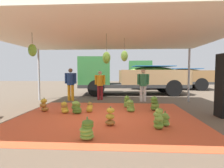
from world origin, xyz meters
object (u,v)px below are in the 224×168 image
object	(u,v)px
banana_bunch_8	(44,106)
banana_bunch_4	(165,120)
banana_bunch_9	(130,106)
banana_bunch_10	(90,107)
banana_bunch_1	(155,104)
banana_bunch_7	(127,102)
banana_bunch_3	(110,117)
worker_1	(100,83)
cargo_truck_far	(166,75)
banana_bunch_2	(87,130)
banana_bunch_6	(76,108)
worker_0	(143,83)
cargo_truck_main	(129,76)
banana_bunch_5	(65,108)
worker_2	(71,82)
banana_bunch_0	(158,119)

from	to	relation	value
banana_bunch_8	banana_bunch_4	bearing A→B (deg)	-21.06
banana_bunch_9	banana_bunch_4	bearing A→B (deg)	-63.22
banana_bunch_9	banana_bunch_10	bearing A→B (deg)	-173.60
banana_bunch_1	banana_bunch_7	world-z (taller)	banana_bunch_1
banana_bunch_3	banana_bunch_9	world-z (taller)	banana_bunch_3
banana_bunch_3	banana_bunch_4	xyz separation A→B (m)	(1.48, 0.03, -0.05)
worker_1	banana_bunch_7	bearing A→B (deg)	-56.95
cargo_truck_far	banana_bunch_9	bearing A→B (deg)	-110.09
banana_bunch_7	banana_bunch_2	bearing A→B (deg)	-104.54
banana_bunch_10	banana_bunch_6	bearing A→B (deg)	-150.93
banana_bunch_4	worker_0	bearing A→B (deg)	91.98
cargo_truck_main	banana_bunch_3	bearing A→B (deg)	-95.90
banana_bunch_4	banana_bunch_8	size ratio (longest dim) A/B	0.80
banana_bunch_3	banana_bunch_7	world-z (taller)	banana_bunch_3
banana_bunch_10	worker_0	bearing A→B (deg)	49.78
banana_bunch_8	worker_1	distance (m)	3.54
banana_bunch_3	cargo_truck_main	xyz separation A→B (m)	(0.73, 7.06, 0.99)
banana_bunch_3	cargo_truck_main	size ratio (longest dim) A/B	0.07
banana_bunch_2	worker_0	bearing A→B (deg)	71.34
banana_bunch_2	worker_1	distance (m)	5.75
banana_bunch_6	banana_bunch_9	bearing A→B (deg)	11.92
banana_bunch_6	banana_bunch_5	bearing A→B (deg)	174.15
banana_bunch_3	banana_bunch_8	distance (m)	3.02
banana_bunch_9	worker_0	bearing A→B (deg)	73.57
banana_bunch_5	cargo_truck_main	distance (m)	6.27
banana_bunch_10	worker_0	size ratio (longest dim) A/B	0.26
banana_bunch_9	worker_0	world-z (taller)	worker_0
banana_bunch_3	cargo_truck_far	world-z (taller)	cargo_truck_far
banana_bunch_3	cargo_truck_far	bearing A→B (deg)	69.96
cargo_truck_far	cargo_truck_main	bearing A→B (deg)	-130.09
banana_bunch_8	banana_bunch_9	world-z (taller)	banana_bunch_8
banana_bunch_3	banana_bunch_6	world-z (taller)	banana_bunch_3
banana_bunch_7	banana_bunch_10	world-z (taller)	banana_bunch_7
banana_bunch_1	cargo_truck_far	size ratio (longest dim) A/B	0.08
banana_bunch_9	banana_bunch_10	distance (m)	1.49
banana_bunch_6	worker_2	size ratio (longest dim) A/B	0.29
banana_bunch_6	worker_1	bearing A→B (deg)	82.78
banana_bunch_4	banana_bunch_5	xyz separation A→B (m)	(-3.21, 1.35, 0.02)
banana_bunch_0	banana_bunch_9	bearing A→B (deg)	107.87
cargo_truck_main	worker_1	distance (m)	2.93
cargo_truck_main	worker_1	world-z (taller)	cargo_truck_main
banana_bunch_2	worker_0	distance (m)	5.58
banana_bunch_10	banana_bunch_0	bearing A→B (deg)	-40.45
banana_bunch_1	cargo_truck_main	xyz separation A→B (m)	(-0.82, 5.06, 0.96)
banana_bunch_10	cargo_truck_main	distance (m)	5.81
banana_bunch_4	cargo_truck_main	bearing A→B (deg)	96.12
banana_bunch_0	banana_bunch_8	xyz separation A→B (m)	(-3.83, 1.83, -0.03)
banana_bunch_0	banana_bunch_7	distance (m)	2.86
worker_1	banana_bunch_4	bearing A→B (deg)	-62.90
banana_bunch_8	worker_2	size ratio (longest dim) A/B	0.31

